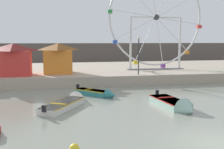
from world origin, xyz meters
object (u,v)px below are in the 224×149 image
(carnival_booth_orange_canopy, at_px, (58,58))
(promenade_lamp_near, at_px, (139,50))
(mooring_buoy_orange, at_px, (74,148))
(ferris_wheel_white_frame, at_px, (156,19))
(motorboat_teal_painted, at_px, (98,93))
(motorboat_white_red_stripe, at_px, (70,102))
(carnival_booth_red_striped, at_px, (13,59))
(motorboat_seafoam, at_px, (176,105))

(carnival_booth_orange_canopy, xyz_separation_m, promenade_lamp_near, (8.77, -3.17, 0.94))
(promenade_lamp_near, xyz_separation_m, mooring_buoy_orange, (-8.46, -18.00, -3.68))
(ferris_wheel_white_frame, bearing_deg, motorboat_teal_painted, -131.22)
(carnival_booth_orange_canopy, relative_size, promenade_lamp_near, 0.88)
(motorboat_white_red_stripe, relative_size, ferris_wheel_white_frame, 0.44)
(carnival_booth_red_striped, distance_m, carnival_booth_orange_canopy, 4.99)
(motorboat_white_red_stripe, distance_m, carnival_booth_orange_canopy, 12.15)
(motorboat_white_red_stripe, height_order, mooring_buoy_orange, motorboat_white_red_stripe)
(carnival_booth_red_striped, distance_m, mooring_buoy_orange, 20.75)
(carnival_booth_red_striped, bearing_deg, promenade_lamp_near, -8.68)
(motorboat_teal_painted, xyz_separation_m, ferris_wheel_white_frame, (9.45, 10.79, 7.51))
(motorboat_white_red_stripe, relative_size, carnival_booth_orange_canopy, 1.54)
(carnival_booth_red_striped, relative_size, carnival_booth_orange_canopy, 1.08)
(carnival_booth_orange_canopy, distance_m, mooring_buoy_orange, 21.34)
(motorboat_white_red_stripe, xyz_separation_m, mooring_buoy_orange, (-0.29, -9.34, -0.03))
(promenade_lamp_near, distance_m, mooring_buoy_orange, 20.23)
(motorboat_seafoam, height_order, motorboat_white_red_stripe, motorboat_seafoam)
(motorboat_teal_painted, distance_m, carnival_booth_red_striped, 11.35)
(motorboat_white_red_stripe, relative_size, carnival_booth_red_striped, 1.42)
(carnival_booth_red_striped, xyz_separation_m, carnival_booth_orange_canopy, (4.83, 1.25, 0.01))
(ferris_wheel_white_frame, xyz_separation_m, carnival_booth_orange_canopy, (-12.72, -2.04, -4.81))
(motorboat_white_red_stripe, height_order, carnival_booth_orange_canopy, carnival_booth_orange_canopy)
(motorboat_white_red_stripe, xyz_separation_m, carnival_booth_orange_canopy, (-0.60, 11.82, 2.72))
(carnival_booth_red_striped, bearing_deg, motorboat_teal_painted, -43.44)
(promenade_lamp_near, height_order, mooring_buoy_orange, promenade_lamp_near)
(motorboat_teal_painted, xyz_separation_m, carnival_booth_orange_canopy, (-3.27, 8.74, 2.69))
(motorboat_seafoam, height_order, mooring_buoy_orange, motorboat_seafoam)
(ferris_wheel_white_frame, xyz_separation_m, carnival_booth_red_striped, (-17.55, -3.30, -4.82))
(motorboat_seafoam, height_order, ferris_wheel_white_frame, ferris_wheel_white_frame)
(carnival_booth_red_striped, relative_size, promenade_lamp_near, 0.96)
(motorboat_teal_painted, relative_size, ferris_wheel_white_frame, 0.29)
(ferris_wheel_white_frame, height_order, mooring_buoy_orange, ferris_wheel_white_frame)
(motorboat_teal_painted, distance_m, promenade_lamp_near, 8.64)
(motorboat_seafoam, xyz_separation_m, motorboat_white_red_stripe, (-7.58, 2.64, -0.02))
(carnival_booth_red_striped, bearing_deg, ferris_wheel_white_frame, 9.95)
(motorboat_white_red_stripe, bearing_deg, motorboat_seafoam, -78.90)
(promenade_lamp_near, bearing_deg, mooring_buoy_orange, -115.17)
(motorboat_white_red_stripe, xyz_separation_m, motorboat_teal_painted, (2.67, 3.08, 0.03))
(motorboat_teal_painted, height_order, mooring_buoy_orange, motorboat_teal_painted)
(motorboat_teal_painted, height_order, promenade_lamp_near, promenade_lamp_near)
(carnival_booth_orange_canopy, xyz_separation_m, mooring_buoy_orange, (0.32, -21.16, -2.75))
(motorboat_teal_painted, bearing_deg, motorboat_white_red_stripe, -82.91)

